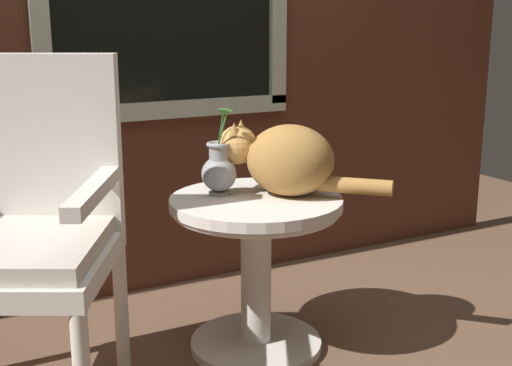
% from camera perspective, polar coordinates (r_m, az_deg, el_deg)
% --- Properties ---
extents(wicker_side_table, '(0.58, 0.58, 0.55)m').
position_cam_1_polar(wicker_side_table, '(2.29, -0.00, -5.44)').
color(wicker_side_table, silver).
rests_on(wicker_side_table, ground_plane).
extents(wicker_chair, '(0.72, 0.71, 1.03)m').
position_cam_1_polar(wicker_chair, '(2.00, -19.62, -3.05)').
color(wicker_chair, silver).
rests_on(wicker_chair, ground_plane).
extents(cat, '(0.46, 0.46, 0.25)m').
position_cam_1_polar(cat, '(2.25, 2.55, 2.04)').
color(cat, '#AD7A3D').
rests_on(cat, wicker_side_table).
extents(pewter_vase_with_ivy, '(0.12, 0.13, 0.30)m').
position_cam_1_polar(pewter_vase_with_ivy, '(2.26, -3.15, 1.22)').
color(pewter_vase_with_ivy, '#99999E').
rests_on(pewter_vase_with_ivy, wicker_side_table).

